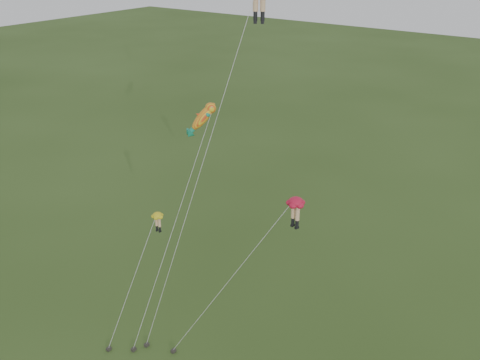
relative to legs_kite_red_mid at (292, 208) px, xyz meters
The scene contains 4 objects.
ground 15.17m from the legs_kite_red_mid, 158.27° to the right, with size 300.00×300.00×0.00m, color #2E4619.
legs_kite_red_mid is the anchor object (origin of this frame).
legs_kite_yellow 13.83m from the legs_kite_red_mid, behind, with size 2.61×8.47×7.47m.
fish_kite 11.52m from the legs_kite_red_mid, 159.12° to the left, with size 2.27×11.39×16.37m.
Camera 1 is at (23.20, -22.55, 27.62)m, focal length 40.00 mm.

